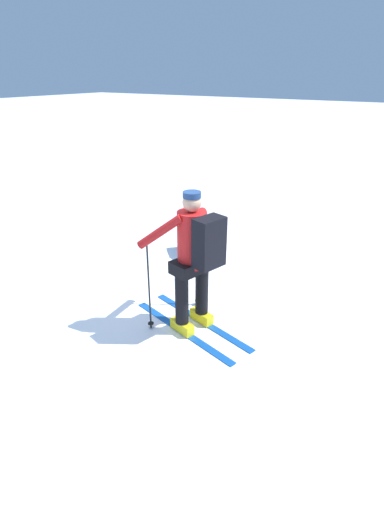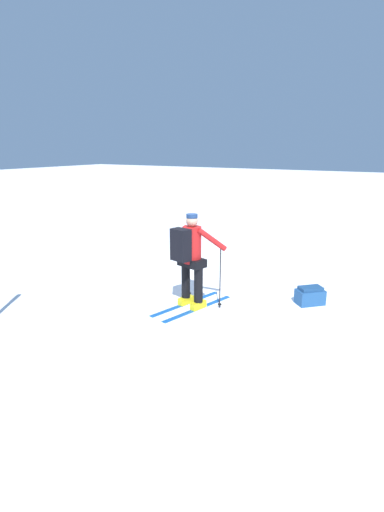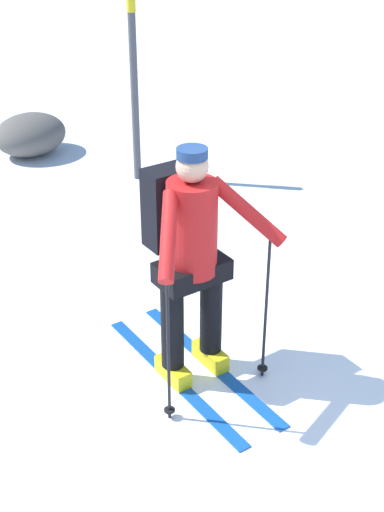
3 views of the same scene
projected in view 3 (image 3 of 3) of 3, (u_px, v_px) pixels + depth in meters
The scene contains 4 objects.
ground_plane at pixel (288, 424), 4.43m from camera, with size 80.00×80.00×0.00m, color white.
skier at pixel (189, 251), 4.46m from camera, with size 0.94×1.64×1.62m.
trail_marker at pixel (133, 65), 7.23m from camera, with size 0.09×0.09×2.14m.
rock_boulder at pixel (30, 134), 8.36m from camera, with size 0.87×0.74×0.48m, color #5B5651.
Camera 3 is at (2.92, 1.76, 3.08)m, focal length 50.00 mm.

